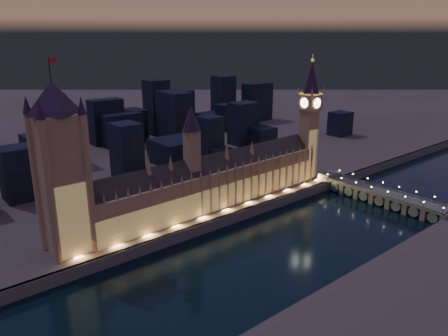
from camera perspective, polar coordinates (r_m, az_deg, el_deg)
ground_plane at (r=293.10m, az=6.26°, el=-9.77°), size 2000.00×2000.00×0.00m
north_bank at (r=735.62m, az=-24.40°, el=5.63°), size 2000.00×960.00×8.00m
embankment_wall at (r=318.12m, az=0.94°, el=-6.61°), size 2000.00×2.50×8.00m
palace_of_westminster at (r=325.18m, az=-1.35°, el=-1.83°), size 202.00×25.13×78.00m
victoria_tower at (r=263.08m, az=-20.61°, el=0.87°), size 31.68×31.68×112.09m
elizabeth_tower at (r=389.02m, az=11.14°, el=7.37°), size 18.00×18.00×107.80m
westminster_bridge at (r=377.59m, az=19.33°, el=-3.37°), size 17.97×113.00×15.90m
city_backdrop at (r=494.11m, az=-11.17°, el=5.06°), size 495.87×215.63×74.43m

